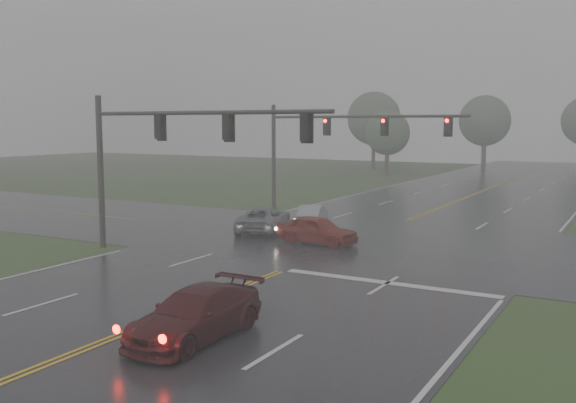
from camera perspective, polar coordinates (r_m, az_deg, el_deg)
The scene contains 12 objects.
main_road at distance 31.44m, azimuth 4.75°, elevation -4.10°, with size 18.00×160.00×0.02m, color black.
cross_street at distance 33.24m, azimuth 6.19°, elevation -3.52°, with size 120.00×14.00×0.02m, color black.
stop_bar at distance 24.71m, azimuth 8.85°, elevation -7.22°, with size 8.50×0.50×0.01m, color silver.
sedan_maroon at distance 18.56m, azimuth -8.20°, elevation -12.01°, with size 1.95×4.79×1.39m, color #3B0A0C.
sedan_red at distance 32.21m, azimuth 2.60°, elevation -3.82°, with size 1.68×4.18×1.42m, color maroon.
sedan_silver at distance 37.85m, azimuth 2.16°, elevation -2.21°, with size 1.33×3.81×1.25m, color gray.
car_grey at distance 35.84m, azimuth -2.17°, elevation -2.72°, with size 2.34×5.07×1.41m, color slate.
signal_gantry_near at distance 29.57m, azimuth -11.20°, elevation 5.12°, with size 12.55×0.32×7.34m.
signal_gantry_far at distance 43.13m, azimuth 3.65°, elevation 5.81°, with size 13.77×0.37×7.33m.
tree_nw_a at distance 74.94m, azimuth 8.83°, elevation 6.04°, with size 5.14×5.14×7.55m.
tree_n_mid at distance 88.26m, azimuth 17.10°, elevation 6.87°, with size 6.62×6.62×9.72m.
tree_nw_b at distance 84.64m, azimuth 7.65°, elevation 7.33°, with size 6.92×6.92×10.17m.
Camera 1 is at (12.83, -8.07, 6.00)m, focal length 40.00 mm.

